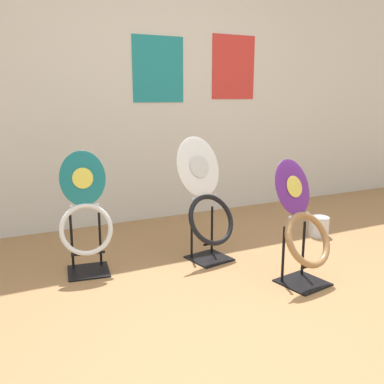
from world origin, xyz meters
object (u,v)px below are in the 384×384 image
(toilet_seat_display_white_plain, at_px, (206,204))
(toilet_seat_display_teal_sax, at_px, (85,219))
(toilet_seat_display_purple_note, at_px, (303,228))
(paint_can, at_px, (319,226))

(toilet_seat_display_white_plain, bearing_deg, toilet_seat_display_teal_sax, 171.09)
(toilet_seat_display_white_plain, distance_m, toilet_seat_display_purple_note, 0.75)
(toilet_seat_display_purple_note, relative_size, paint_can, 4.52)
(toilet_seat_display_teal_sax, height_order, paint_can, toilet_seat_display_teal_sax)
(toilet_seat_display_white_plain, distance_m, paint_can, 1.18)
(toilet_seat_display_white_plain, bearing_deg, toilet_seat_display_purple_note, -62.33)
(toilet_seat_display_teal_sax, bearing_deg, toilet_seat_display_white_plain, -8.91)
(toilet_seat_display_purple_note, relative_size, toilet_seat_display_teal_sax, 0.96)
(toilet_seat_display_white_plain, bearing_deg, paint_can, 0.87)
(toilet_seat_display_white_plain, height_order, toilet_seat_display_teal_sax, toilet_seat_display_white_plain)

